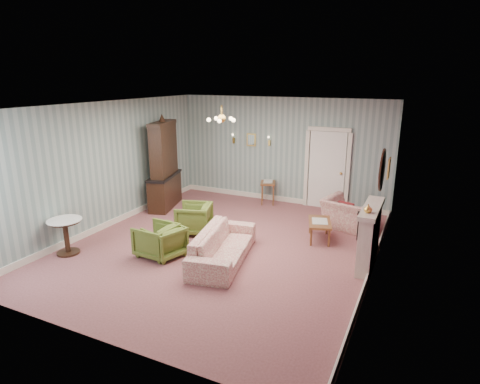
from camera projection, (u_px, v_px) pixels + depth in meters
The scene contains 27 objects.
floor at pixel (223, 246), 8.44m from camera, with size 7.00×7.00×0.00m, color #925557.
ceiling at pixel (222, 105), 7.63m from camera, with size 7.00×7.00×0.00m, color white.
wall_back at pixel (281, 151), 11.07m from camera, with size 6.00×6.00×0.00m, color gray.
wall_front at pixel (92, 242), 5.00m from camera, with size 6.00×6.00×0.00m, color gray.
wall_left at pixel (108, 165), 9.27m from camera, with size 7.00×7.00×0.00m, color gray.
wall_right at pixel (379, 198), 6.80m from camera, with size 7.00×7.00×0.00m, color gray.
wall_right_floral at pixel (378, 198), 6.81m from camera, with size 7.00×7.00×0.00m, color #BA5D7A.
door at pixel (327, 169), 10.61m from camera, with size 1.12×0.12×2.16m, color white, non-canonical shape.
olive_chair_a at pixel (165, 240), 7.87m from camera, with size 0.67×0.62×0.69m, color #566A25.
olive_chair_b at pixel (156, 238), 7.90m from camera, with size 0.70×0.65×0.72m, color #566A25.
olive_chair_c at pixel (194, 217), 9.05m from camera, with size 0.73×0.68×0.75m, color #566A25.
sofa_chintz at pixel (223, 240), 7.67m from camera, with size 2.12×0.62×0.83m, color #A5424A.
wingback_chair at pixel (349, 209), 9.30m from camera, with size 1.09×0.71×0.95m, color #A5424A.
dresser at pixel (164, 163), 10.65m from camera, with size 0.51×1.47×2.45m, color black, non-canonical shape.
fireplace at pixel (369, 236), 7.45m from camera, with size 0.30×1.40×1.16m, color beige, non-canonical shape.
mantel_vase at pixel (368, 209), 6.93m from camera, with size 0.15×0.15×0.15m, color gold.
oval_mirror at pixel (382, 170), 7.06m from camera, with size 0.04×0.76×0.84m, color white, non-canonical shape.
framed_print at pixel (389, 168), 8.29m from camera, with size 0.04×0.34×0.42m, color gold, non-canonical shape.
coffee_table at pixel (319, 230), 8.71m from camera, with size 0.46×0.84×0.43m, color brown, non-canonical shape.
side_table_black at pixel (367, 225), 8.72m from camera, with size 0.42×0.42×0.63m, color black, non-canonical shape.
pedestal_table at pixel (66, 237), 7.98m from camera, with size 0.67×0.67×0.73m, color black, non-canonical shape.
nesting_table at pixel (268, 192), 11.18m from camera, with size 0.40×0.51×0.67m, color brown, non-canonical shape.
gilt_mirror_back at pixel (251, 140), 11.34m from camera, with size 0.28×0.06×0.36m, color gold, non-canonical shape.
sconce_left at pixel (233, 139), 11.55m from camera, with size 0.16×0.12×0.30m, color gold, non-canonical shape.
sconce_right at pixel (269, 141), 11.10m from camera, with size 0.16×0.12×0.30m, color gold, non-canonical shape.
chandelier at pixel (222, 120), 7.71m from camera, with size 0.56×0.56×0.36m, color gold, non-canonical shape.
burgundy_cushion at pixel (346, 210), 9.19m from camera, with size 0.38×0.10×0.38m, color maroon.
Camera 1 is at (3.65, -6.89, 3.44)m, focal length 30.05 mm.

